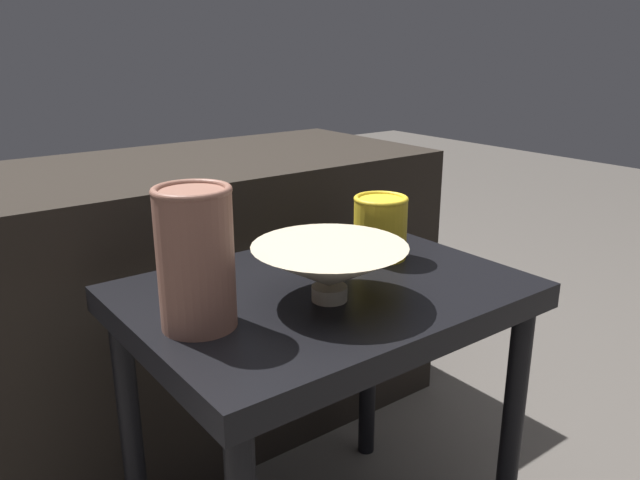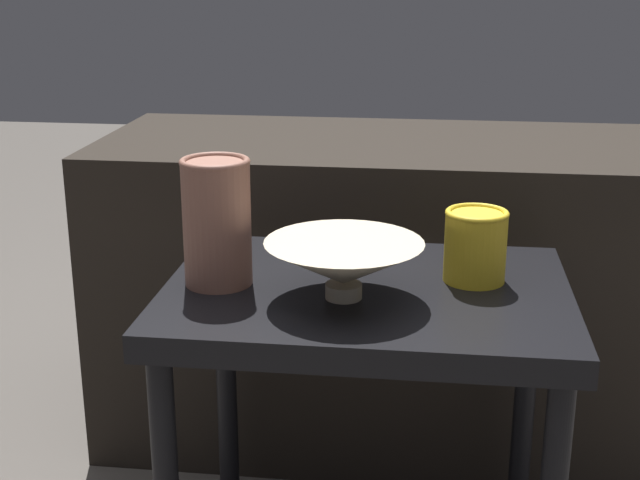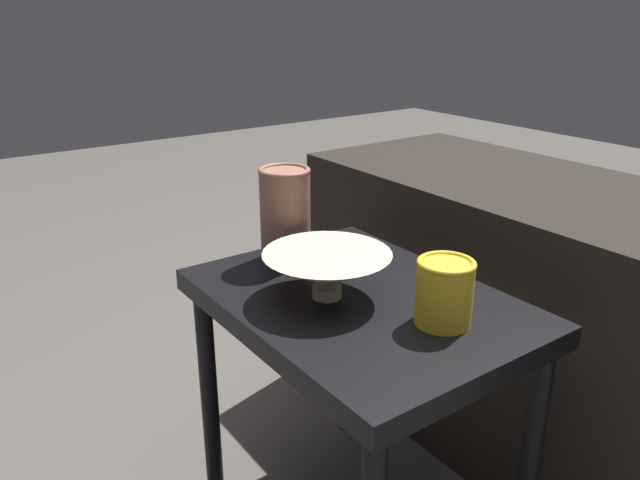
% 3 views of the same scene
% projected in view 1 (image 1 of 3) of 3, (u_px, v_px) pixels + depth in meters
% --- Properties ---
extents(table, '(0.60, 0.44, 0.53)m').
position_uv_depth(table, '(324.00, 327.00, 0.99)').
color(table, black).
rests_on(table, ground_plane).
extents(couch_backdrop, '(1.16, 0.50, 0.64)m').
position_uv_depth(couch_backdrop, '(182.00, 299.00, 1.43)').
color(couch_backdrop, black).
rests_on(couch_backdrop, ground_plane).
extents(bowl, '(0.23, 0.23, 0.08)m').
position_uv_depth(bowl, '(330.00, 267.00, 0.89)').
color(bowl, '#C1B293').
rests_on(bowl, table).
extents(vase_textured_left, '(0.10, 0.10, 0.19)m').
position_uv_depth(vase_textured_left, '(196.00, 257.00, 0.80)').
color(vase_textured_left, brown).
rests_on(vase_textured_left, table).
extents(vase_colorful_right, '(0.09, 0.09, 0.11)m').
position_uv_depth(vase_colorful_right, '(380.00, 226.00, 1.07)').
color(vase_colorful_right, gold).
rests_on(vase_colorful_right, table).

